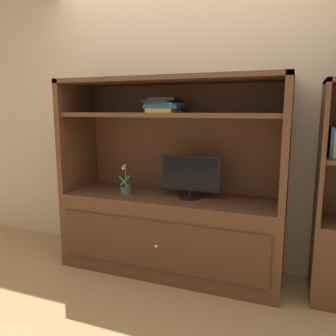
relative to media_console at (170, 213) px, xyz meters
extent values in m
plane|color=#99754C|center=(0.00, -0.41, -0.51)|extent=(8.00, 8.00, 0.00)
cube|color=tan|center=(0.00, 0.34, 0.89)|extent=(6.00, 0.10, 2.80)
cube|color=#4C2D1C|center=(0.00, -0.01, -0.18)|extent=(1.88, 0.57, 0.67)
cube|color=#462A19|center=(0.00, -0.30, -0.18)|extent=(1.73, 0.02, 0.40)
sphere|color=silver|center=(0.00, -0.32, -0.18)|extent=(0.02, 0.02, 0.02)
cube|color=#4C2D1C|center=(-0.91, -0.01, 0.64)|extent=(0.05, 0.57, 0.98)
cube|color=#4C2D1C|center=(0.91, -0.01, 0.64)|extent=(0.05, 0.57, 0.98)
cube|color=#4C2D1C|center=(0.00, 0.27, 0.64)|extent=(1.88, 0.02, 0.98)
cube|color=#4C2D1C|center=(0.00, -0.01, 1.12)|extent=(1.88, 0.57, 0.04)
cube|color=#4C2D1C|center=(0.00, -0.01, 0.84)|extent=(1.78, 0.51, 0.04)
cylinder|color=black|center=(0.18, -0.02, 0.16)|extent=(0.18, 0.18, 0.01)
cylinder|color=black|center=(0.18, -0.02, 0.19)|extent=(0.03, 0.03, 0.05)
cube|color=black|center=(0.18, -0.02, 0.37)|extent=(0.51, 0.02, 0.29)
cube|color=black|center=(0.18, -0.03, 0.37)|extent=(0.47, 0.00, 0.26)
cylinder|color=#384C56|center=(-0.38, -0.08, 0.19)|extent=(0.10, 0.10, 0.07)
cylinder|color=#3D6B33|center=(-0.38, -0.08, 0.32)|extent=(0.01, 0.01, 0.20)
cube|color=#2D7A38|center=(-0.36, -0.08, 0.27)|extent=(0.01, 0.08, 0.10)
cube|color=#2D7A38|center=(-0.40, -0.07, 0.27)|extent=(0.07, 0.06, 0.08)
cube|color=#2D7A38|center=(-0.39, -0.11, 0.27)|extent=(0.12, 0.04, 0.09)
sphere|color=#C6729E|center=(-0.39, -0.08, 0.40)|extent=(0.03, 0.03, 0.03)
sphere|color=#C6729E|center=(-0.40, -0.09, 0.38)|extent=(0.03, 0.03, 0.03)
cube|color=gold|center=(-0.05, -0.02, 0.87)|extent=(0.24, 0.35, 0.03)
cube|color=#2D519E|center=(-0.05, 0.00, 0.90)|extent=(0.30, 0.32, 0.03)
cube|color=teal|center=(-0.05, 0.00, 0.93)|extent=(0.26, 0.29, 0.02)
cube|color=black|center=(-0.06, -0.01, 0.94)|extent=(0.24, 0.32, 0.02)
cube|color=black|center=(-0.04, -0.01, 0.96)|extent=(0.24, 0.30, 0.02)
cube|color=#4C2D1C|center=(1.15, -0.01, 0.59)|extent=(0.03, 0.43, 1.00)
cube|color=#2D519E|center=(1.21, -0.01, 0.66)|extent=(0.02, 0.18, 0.21)
cube|color=gold|center=(1.24, -0.01, 0.65)|extent=(0.04, 0.16, 0.20)
camera|label=1|loc=(0.98, -2.60, 0.88)|focal=35.78mm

